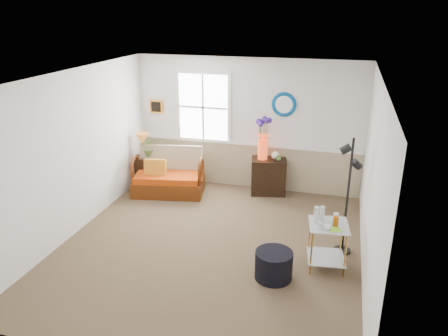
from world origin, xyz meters
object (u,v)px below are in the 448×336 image
(side_table, at_px, (327,246))
(ottoman, at_px, (274,265))
(lamp_stand, at_px, (144,171))
(floor_lamp, at_px, (348,197))
(loveseat, at_px, (168,172))
(cabinet, at_px, (268,176))

(side_table, bearing_deg, ottoman, -145.00)
(lamp_stand, bearing_deg, ottoman, -39.05)
(floor_lamp, bearing_deg, loveseat, 151.84)
(lamp_stand, height_order, side_table, side_table)
(side_table, bearing_deg, lamp_stand, 151.46)
(cabinet, bearing_deg, loveseat, -176.05)
(cabinet, bearing_deg, side_table, -73.57)
(loveseat, relative_size, cabinet, 1.90)
(loveseat, bearing_deg, cabinet, 4.81)
(lamp_stand, distance_m, ottoman, 4.00)
(side_table, distance_m, floor_lamp, 0.77)
(loveseat, xyz_separation_m, floor_lamp, (3.37, -1.34, 0.45))
(side_table, bearing_deg, loveseat, 149.81)
(cabinet, bearing_deg, floor_lamp, -63.29)
(loveseat, height_order, side_table, loveseat)
(loveseat, distance_m, cabinet, 1.97)
(loveseat, xyz_separation_m, side_table, (3.15, -1.83, -0.11))
(floor_lamp, bearing_deg, cabinet, 121.89)
(lamp_stand, bearing_deg, cabinet, 6.98)
(loveseat, xyz_separation_m, cabinet, (1.89, 0.53, -0.09))
(floor_lamp, distance_m, ottoman, 1.48)
(lamp_stand, relative_size, side_table, 0.93)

